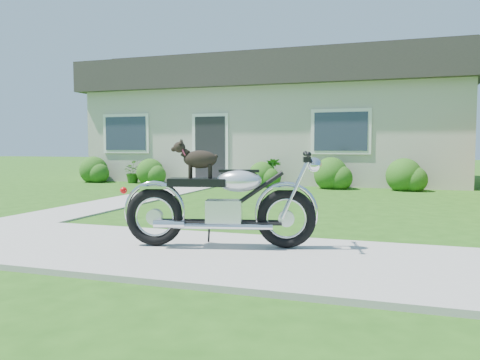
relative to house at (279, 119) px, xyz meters
name	(u,v)px	position (x,y,z in m)	size (l,w,h in m)	color
ground	(54,243)	(0.00, -11.99, -2.16)	(80.00, 80.00, 0.00)	#235114
sidewalk	(54,242)	(0.00, -11.99, -2.14)	(24.00, 2.20, 0.04)	#9E9B93
walkway	(148,196)	(-1.50, -6.99, -2.14)	(1.20, 8.00, 0.03)	#9E9B93
house	(279,119)	(0.00, 0.00, 0.00)	(12.60, 7.03, 4.50)	beige
shrub_row	(245,173)	(-0.20, -3.49, -1.77)	(10.59, 0.95, 0.95)	#275717
potted_plant_left	(132,172)	(-4.05, -3.44, -1.80)	(0.65, 0.56, 0.72)	#255416
potted_plant_right	(274,173)	(0.65, -3.44, -1.74)	(0.46, 0.46, 0.83)	#2E6F1E
motorcycle_with_dog	(223,202)	(2.10, -11.73, -1.60)	(2.19, 0.82, 1.19)	black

